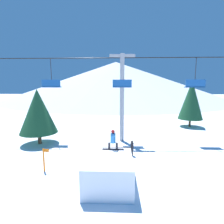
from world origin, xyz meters
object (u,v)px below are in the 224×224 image
Objects in this scene: trail_marker at (44,159)px; distant_skier at (132,147)px; snow_ramp at (109,171)px; pine_tree_near at (38,111)px; snowboarder at (113,140)px.

trail_marker is 6.44m from distant_skier.
trail_marker is at bearing 161.54° from snow_ramp.
pine_tree_near reaches higher than trail_marker.
trail_marker is 1.23× the size of distant_skier.
snowboarder reaches higher than snow_ramp.
trail_marker is (2.75, -5.36, -2.31)m from pine_tree_near.
pine_tree_near reaches higher than snow_ramp.
snow_ramp is at bearing -99.45° from snowboarder.
snow_ramp is 2.11× the size of trail_marker.
pine_tree_near is 6.45m from trail_marker.
pine_tree_near reaches higher than snowboarder.
snowboarder is 9.14m from pine_tree_near.
snowboarder is 0.86× the size of trail_marker.
snowboarder is at bearing 80.55° from snow_ramp.
distant_skier is at bearing 69.27° from snow_ramp.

